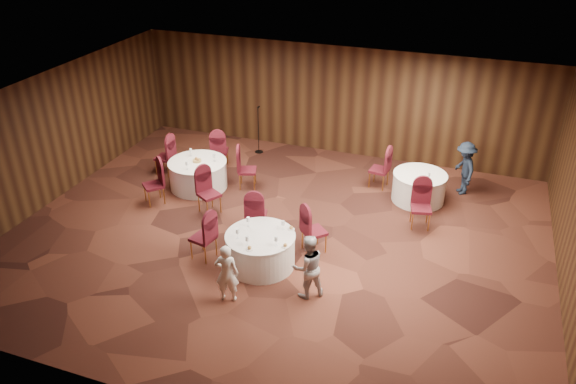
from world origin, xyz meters
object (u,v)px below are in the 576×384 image
(table_left, at_px, (198,174))
(mic_stand, at_px, (259,140))
(woman_b, at_px, (308,267))
(man_c, at_px, (464,168))
(woman_a, at_px, (227,273))
(table_right, at_px, (419,187))
(table_main, at_px, (261,250))

(table_left, relative_size, mic_stand, 1.06)
(table_left, distance_m, woman_b, 5.30)
(table_left, distance_m, mic_stand, 2.68)
(mic_stand, distance_m, man_c, 5.99)
(table_left, height_order, woman_b, woman_b)
(table_left, bearing_deg, woman_a, -55.69)
(woman_b, bearing_deg, mic_stand, -97.53)
(table_right, bearing_deg, mic_stand, 164.73)
(mic_stand, relative_size, man_c, 1.02)
(woman_a, distance_m, woman_b, 1.56)
(table_main, relative_size, woman_a, 1.18)
(mic_stand, height_order, woman_a, mic_stand)
(mic_stand, height_order, woman_b, mic_stand)
(table_right, relative_size, woman_b, 1.00)
(table_left, height_order, table_right, same)
(table_main, distance_m, mic_stand, 5.73)
(table_left, distance_m, man_c, 6.94)
(table_main, bearing_deg, table_left, 136.88)
(table_left, height_order, woman_a, woman_a)
(mic_stand, bearing_deg, woman_a, -72.75)
(table_main, xyz_separation_m, woman_a, (-0.17, -1.27, 0.25))
(woman_a, bearing_deg, man_c, -136.67)
(table_right, bearing_deg, man_c, 37.54)
(table_main, height_order, table_right, same)
(woman_b, bearing_deg, table_left, -76.64)
(table_main, relative_size, woman_b, 1.09)
(table_main, relative_size, mic_stand, 1.02)
(table_left, relative_size, woman_b, 1.14)
(man_c, bearing_deg, woman_a, -56.89)
(table_right, height_order, mic_stand, mic_stand)
(table_right, height_order, woman_a, woman_a)
(table_right, relative_size, woman_a, 1.08)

